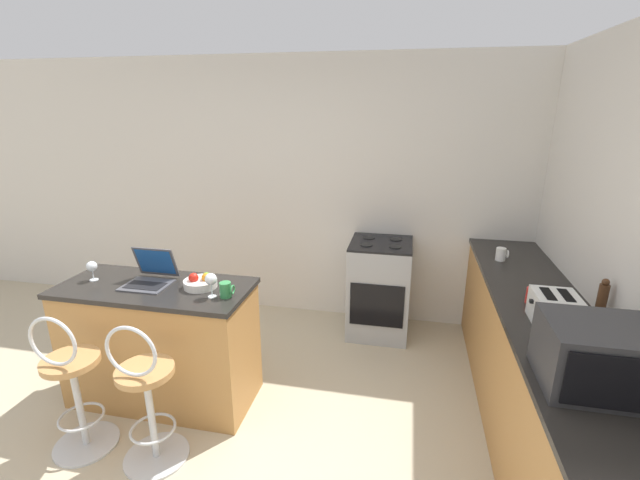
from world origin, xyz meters
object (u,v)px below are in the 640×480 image
Objects in this scene: bar_stool_far at (147,398)px; microwave at (607,358)px; bar_stool_near at (73,387)px; mug_green at (226,290)px; stove_range at (379,288)px; pepper_mill at (601,302)px; wine_glass_tall at (211,280)px; wine_glass_short at (92,267)px; mug_white at (501,254)px; toaster at (554,309)px; laptop at (151,275)px; fruit_bowl at (201,282)px; mug_red at (533,296)px.

microwave reaches higher than bar_stool_far.
mug_green is at bearing 31.48° from bar_stool_near.
mug_green reaches higher than stove_range.
pepper_mill reaches higher than wine_glass_tall.
bar_stool_near is 1.06m from wine_glass_tall.
wine_glass_short is 0.86× the size of wine_glass_tall.
pepper_mill is (0.35, -1.01, 0.08)m from mug_white.
stove_range is at bearing 164.52° from mug_white.
toaster is 2.53× the size of mug_green.
microwave is at bearing -13.72° from laptop.
toaster is at bearing -0.12° from wine_glass_short.
fruit_bowl is at bearing 46.45° from bar_stool_near.
toaster is 1.07m from mug_white.
microwave is (2.36, -0.03, 0.62)m from bar_stool_far.
bar_stool_far is 5.87× the size of wine_glass_tall.
wine_glass_tall reaches higher than bar_stool_near.
pepper_mill is 1.68× the size of wine_glass_tall.
microwave is 0.87m from mug_red.
laptop reaches higher than wine_glass_tall.
wine_glass_tall is at bearing -150.33° from mug_white.
bar_stool_near is 1.00× the size of bar_stool_far.
laptop is 3.07× the size of mug_green.
toaster is (2.63, -0.05, 0.03)m from laptop.
bar_stool_near is at bearing -163.42° from mug_red.
wine_glass_short is 3.16m from mug_white.
mug_white is (2.54, 1.01, -0.01)m from laptop.
wine_glass_tall reaches higher than wine_glass_short.
toaster reaches higher than stove_range.
mug_white is (2.75, 1.63, 0.52)m from bar_stool_near.
wine_glass_short is at bearing -179.29° from pepper_mill.
stove_range is at bearing 33.84° from wine_glass_short.
microwave is at bearing -84.57° from mug_red.
mug_red is 2.21m from fruit_bowl.
wine_glass_short is at bearing -160.47° from mug_white.
wine_glass_short is at bearing 179.88° from toaster.
wine_glass_short is 0.97m from wine_glass_tall.
bar_stool_far is 0.80m from fruit_bowl.
toaster is 3.07m from wine_glass_short.
mug_green is 1.01× the size of mug_red.
stove_range is 1.95m from pepper_mill.
pepper_mill reaches higher than bar_stool_far.
bar_stool_far is 2.46m from toaster.
toaster is 1.54× the size of wine_glass_tall.
laptop is 1.12× the size of pepper_mill.
wine_glass_short is (-0.74, 0.58, 0.57)m from bar_stool_far.
bar_stool_near is at bearing -168.72° from pepper_mill.
mug_white is (-0.13, 1.66, -0.10)m from microwave.
bar_stool_near is 3.24m from mug_white.
fruit_bowl is (-2.50, 0.01, -0.10)m from pepper_mill.
fruit_bowl reaches higher than mug_red.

